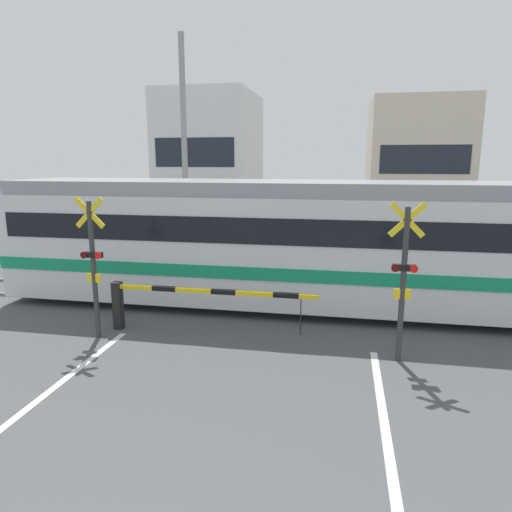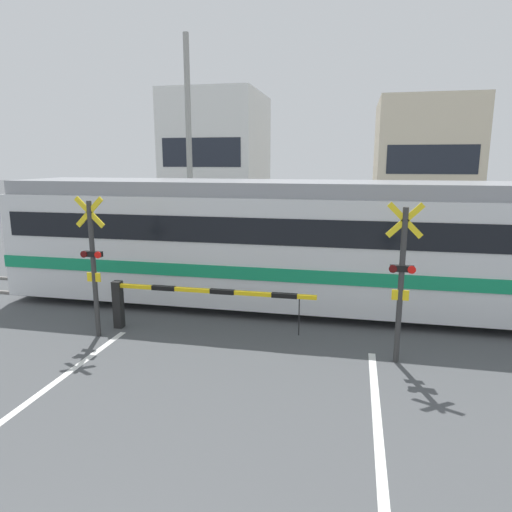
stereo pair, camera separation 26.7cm
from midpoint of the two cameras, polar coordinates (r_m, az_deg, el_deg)
name	(u,v)px [view 1 (the left image)]	position (r m, az deg, el deg)	size (l,w,h in m)	color
rail_track_near	(260,310)	(12.11, -0.17, -6.75)	(50.00, 0.10, 0.08)	gray
rail_track_far	(268,294)	(13.45, 0.99, -4.83)	(50.00, 0.10, 0.08)	gray
commuter_train	(292,240)	(12.25, 3.91, 1.96)	(15.56, 2.96, 3.37)	silver
crossing_barrier_near	(172,298)	(10.64, -11.21, -5.18)	(4.76, 0.20, 1.13)	black
crossing_barrier_far	(330,258)	(14.90, 8.72, -0.21)	(4.76, 0.20, 1.13)	black
crossing_signal_left	(93,262)	(10.58, -20.38, -0.69)	(0.68, 0.15, 3.15)	#333333
crossing_signal_right	(403,276)	(9.14, 17.16, -2.37)	(0.68, 0.15, 3.15)	#333333
building_left_of_street	(211,160)	(29.04, -5.89, 11.88)	(5.38, 6.58, 7.90)	white
building_right_of_street	(414,166)	(28.10, 18.94, 10.60)	(5.21, 6.58, 7.19)	beige
utility_pole_streetside	(185,151)	(18.16, -9.36, 12.80)	(0.22, 0.22, 8.50)	gray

